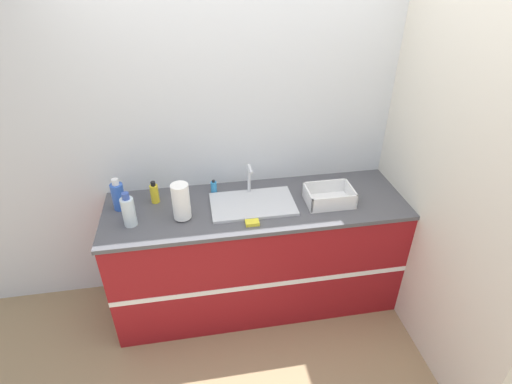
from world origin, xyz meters
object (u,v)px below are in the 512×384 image
Objects in this scene: paper_towel_roll at (181,202)px; dish_rack at (329,197)px; soap_dispenser at (214,187)px; sink at (252,203)px; bottle_clear at (129,211)px; bottle_blue at (118,196)px; bottle_yellow at (154,193)px.

dish_rack is at bearing 1.18° from paper_towel_roll.
dish_rack is at bearing -18.44° from soap_dispenser.
dish_rack is 3.12× the size of soap_dispenser.
sink is at bearing 9.23° from paper_towel_roll.
bottle_clear reaches higher than soap_dispenser.
bottle_yellow is (0.24, 0.04, -0.03)m from bottle_blue.
paper_towel_roll is 2.47× the size of soap_dispenser.
sink is at bearing -12.85° from bottle_yellow.
bottle_yellow reaches higher than soap_dispenser.
soap_dispenser is at bearing 8.27° from bottle_blue.
paper_towel_roll is 0.38m from soap_dispenser.
sink is 0.54m from dish_rack.
bottle_clear is at bearing -120.83° from bottle_yellow.
paper_towel_roll is 1.57× the size of bottle_yellow.
sink is 0.51m from paper_towel_roll.
sink is at bearing -6.96° from bottle_blue.
bottle_blue is 2.23× the size of soap_dispenser.
paper_towel_roll is 1.07× the size of bottle_clear.
dish_rack is 1.24m from bottle_yellow.
bottle_blue is (-0.43, 0.19, -0.03)m from paper_towel_roll.
paper_towel_roll is at bearing -129.09° from soap_dispenser.
bottle_blue is at bearing 113.47° from bottle_clear.
soap_dispenser is (0.66, 0.10, -0.06)m from bottle_blue.
paper_towel_roll is 1.11× the size of bottle_blue.
soap_dispenser is (0.23, 0.29, -0.09)m from paper_towel_roll.
dish_rack is at bearing -6.65° from bottle_blue.
sink is at bearing 173.87° from dish_rack.
sink is at bearing 6.51° from bottle_clear.
sink reaches higher than bottle_blue.
sink is 2.41× the size of bottle_clear.
bottle_yellow is at bearing 167.15° from sink.
soap_dispenser is at bearing 27.88° from bottle_clear.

